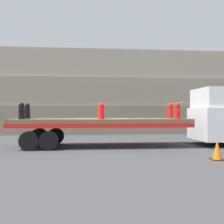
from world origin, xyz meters
TOP-DOWN VIEW (x-y plane):
  - ground_plane at (0.00, 0.00)m, footprint 120.00×120.00m
  - rock_cliff at (0.00, 8.07)m, footprint 60.00×3.30m
  - truck_cab at (6.28, 0.00)m, footprint 2.60×2.64m
  - flatbed_trailer at (-0.49, 0.00)m, footprint 8.68×2.51m
  - fire_hydrant_black_near_0 at (-3.74, -0.53)m, footprint 0.34×0.57m
  - fire_hydrant_black_far_0 at (-3.74, 0.53)m, footprint 0.34×0.57m
  - fire_hydrant_red_near_1 at (0.00, -0.53)m, footprint 0.34×0.57m
  - fire_hydrant_red_far_1 at (0.00, 0.53)m, footprint 0.34×0.57m
  - fire_hydrant_red_near_2 at (3.74, -0.53)m, footprint 0.34×0.57m
  - fire_hydrant_red_far_2 at (3.74, 0.53)m, footprint 0.34×0.57m
  - cargo_strap_rear at (-3.74, 0.00)m, footprint 0.05×2.61m
  - cargo_strap_middle at (0.00, 0.00)m, footprint 0.05×2.61m
  - cargo_strap_front at (3.74, 0.00)m, footprint 0.05×2.61m
  - traffic_cone at (4.05, -3.85)m, footprint 0.42×0.42m

SIDE VIEW (x-z plane):
  - ground_plane at x=0.00m, z-range 0.00..0.00m
  - traffic_cone at x=4.05m, z-range -0.01..0.72m
  - flatbed_trailer at x=-0.49m, z-range 0.44..1.84m
  - truck_cab at x=6.28m, z-range -0.03..2.93m
  - fire_hydrant_black_near_0 at x=-3.74m, z-range 1.38..2.15m
  - fire_hydrant_black_far_0 at x=-3.74m, z-range 1.38..2.15m
  - fire_hydrant_red_near_1 at x=0.00m, z-range 1.38..2.15m
  - fire_hydrant_red_far_1 at x=0.00m, z-range 1.38..2.15m
  - fire_hydrant_red_near_2 at x=3.74m, z-range 1.38..2.15m
  - fire_hydrant_red_far_2 at x=3.74m, z-range 1.38..2.15m
  - cargo_strap_rear at x=-3.74m, z-range 2.17..2.18m
  - cargo_strap_middle at x=0.00m, z-range 2.17..2.18m
  - cargo_strap_front at x=3.74m, z-range 2.17..2.18m
  - rock_cliff at x=0.00m, z-range 0.00..6.64m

